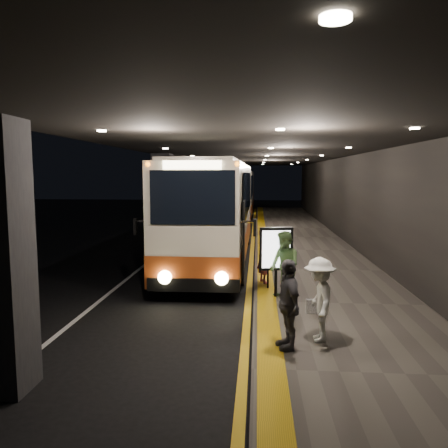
{
  "coord_description": "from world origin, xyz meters",
  "views": [
    {
      "loc": [
        2.58,
        -14.54,
        3.53
      ],
      "look_at": [
        1.35,
        1.38,
        1.7
      ],
      "focal_mm": 35.0,
      "sensor_mm": 36.0,
      "label": 1
    }
  ],
  "objects_px": {
    "coach_third": "(240,191)",
    "info_sign": "(276,250)",
    "coach_main": "(215,215)",
    "passenger_waiting_white": "(319,299)",
    "bag_plain": "(290,319)",
    "passenger_waiting_grey": "(288,304)",
    "stanchion_post": "(268,272)",
    "bag_polka": "(312,306)",
    "coach_second": "(235,197)",
    "passenger_boarding": "(264,256)",
    "passenger_waiting_green": "(284,266)"
  },
  "relations": [
    {
      "from": "coach_main",
      "to": "coach_third",
      "type": "height_order",
      "value": "coach_main"
    },
    {
      "from": "passenger_boarding",
      "to": "info_sign",
      "type": "distance_m",
      "value": 1.66
    },
    {
      "from": "passenger_waiting_white",
      "to": "info_sign",
      "type": "bearing_deg",
      "value": -166.56
    },
    {
      "from": "coach_third",
      "to": "passenger_waiting_green",
      "type": "height_order",
      "value": "coach_third"
    },
    {
      "from": "passenger_waiting_grey",
      "to": "stanchion_post",
      "type": "distance_m",
      "value": 4.48
    },
    {
      "from": "coach_main",
      "to": "passenger_waiting_green",
      "type": "relative_size",
      "value": 6.69
    },
    {
      "from": "coach_main",
      "to": "coach_third",
      "type": "relative_size",
      "value": 1.08
    },
    {
      "from": "passenger_waiting_green",
      "to": "passenger_waiting_white",
      "type": "distance_m",
      "value": 2.88
    },
    {
      "from": "coach_main",
      "to": "passenger_waiting_grey",
      "type": "height_order",
      "value": "coach_main"
    },
    {
      "from": "coach_second",
      "to": "passenger_boarding",
      "type": "bearing_deg",
      "value": -83.92
    },
    {
      "from": "coach_third",
      "to": "bag_polka",
      "type": "height_order",
      "value": "coach_third"
    },
    {
      "from": "bag_polka",
      "to": "coach_third",
      "type": "bearing_deg",
      "value": 95.09
    },
    {
      "from": "passenger_waiting_white",
      "to": "bag_polka",
      "type": "relative_size",
      "value": 4.97
    },
    {
      "from": "coach_second",
      "to": "stanchion_post",
      "type": "relative_size",
      "value": 11.76
    },
    {
      "from": "coach_third",
      "to": "info_sign",
      "type": "distance_m",
      "value": 34.16
    },
    {
      "from": "coach_second",
      "to": "stanchion_post",
      "type": "distance_m",
      "value": 20.07
    },
    {
      "from": "passenger_waiting_white",
      "to": "bag_plain",
      "type": "xyz_separation_m",
      "value": [
        -0.52,
        0.86,
        -0.71
      ]
    },
    {
      "from": "coach_third",
      "to": "stanchion_post",
      "type": "distance_m",
      "value": 33.27
    },
    {
      "from": "coach_main",
      "to": "info_sign",
      "type": "xyz_separation_m",
      "value": [
        2.23,
        -5.66,
        -0.41
      ]
    },
    {
      "from": "info_sign",
      "to": "bag_polka",
      "type": "bearing_deg",
      "value": -69.36
    },
    {
      "from": "passenger_waiting_green",
      "to": "passenger_waiting_white",
      "type": "relative_size",
      "value": 1.09
    },
    {
      "from": "coach_second",
      "to": "coach_third",
      "type": "relative_size",
      "value": 1.02
    },
    {
      "from": "passenger_waiting_grey",
      "to": "stanchion_post",
      "type": "height_order",
      "value": "passenger_waiting_grey"
    },
    {
      "from": "coach_third",
      "to": "passenger_waiting_white",
      "type": "xyz_separation_m",
      "value": [
        3.07,
        -37.2,
        -0.74
      ]
    },
    {
      "from": "coach_second",
      "to": "passenger_waiting_green",
      "type": "relative_size",
      "value": 6.35
    },
    {
      "from": "passenger_boarding",
      "to": "bag_plain",
      "type": "height_order",
      "value": "passenger_boarding"
    },
    {
      "from": "passenger_waiting_green",
      "to": "passenger_boarding",
      "type": "bearing_deg",
      "value": 167.94
    },
    {
      "from": "coach_main",
      "to": "coach_second",
      "type": "xyz_separation_m",
      "value": [
        0.04,
        15.18,
        -0.08
      ]
    },
    {
      "from": "bag_polka",
      "to": "info_sign",
      "type": "height_order",
      "value": "info_sign"
    },
    {
      "from": "coach_third",
      "to": "passenger_waiting_white",
      "type": "distance_m",
      "value": 37.33
    },
    {
      "from": "coach_second",
      "to": "passenger_waiting_grey",
      "type": "distance_m",
      "value": 24.51
    },
    {
      "from": "passenger_waiting_grey",
      "to": "bag_polka",
      "type": "distance_m",
      "value": 2.43
    },
    {
      "from": "stanchion_post",
      "to": "passenger_waiting_grey",
      "type": "bearing_deg",
      "value": -86.42
    },
    {
      "from": "bag_polka",
      "to": "stanchion_post",
      "type": "distance_m",
      "value": 2.5
    },
    {
      "from": "passenger_boarding",
      "to": "passenger_waiting_white",
      "type": "height_order",
      "value": "passenger_waiting_white"
    },
    {
      "from": "coach_second",
      "to": "bag_polka",
      "type": "distance_m",
      "value": 22.45
    },
    {
      "from": "coach_third",
      "to": "bag_polka",
      "type": "xyz_separation_m",
      "value": [
        3.15,
        -35.44,
        -1.43
      ]
    },
    {
      "from": "coach_main",
      "to": "passenger_waiting_white",
      "type": "relative_size",
      "value": 7.31
    },
    {
      "from": "coach_main",
      "to": "bag_plain",
      "type": "xyz_separation_m",
      "value": [
        2.45,
        -7.93,
        -1.57
      ]
    },
    {
      "from": "coach_main",
      "to": "info_sign",
      "type": "relative_size",
      "value": 6.46
    },
    {
      "from": "passenger_waiting_green",
      "to": "info_sign",
      "type": "height_order",
      "value": "info_sign"
    },
    {
      "from": "passenger_waiting_green",
      "to": "bag_plain",
      "type": "xyz_separation_m",
      "value": [
        0.01,
        -1.97,
        -0.79
      ]
    },
    {
      "from": "stanchion_post",
      "to": "coach_second",
      "type": "bearing_deg",
      "value": 95.7
    },
    {
      "from": "passenger_waiting_green",
      "to": "stanchion_post",
      "type": "height_order",
      "value": "passenger_waiting_green"
    },
    {
      "from": "coach_main",
      "to": "passenger_waiting_white",
      "type": "xyz_separation_m",
      "value": [
        2.97,
        -8.79,
        -0.86
      ]
    },
    {
      "from": "passenger_waiting_green",
      "to": "passenger_waiting_grey",
      "type": "relative_size",
      "value": 1.06
    },
    {
      "from": "passenger_waiting_white",
      "to": "bag_plain",
      "type": "height_order",
      "value": "passenger_waiting_white"
    },
    {
      "from": "coach_main",
      "to": "bag_polka",
      "type": "bearing_deg",
      "value": -66.03
    },
    {
      "from": "passenger_waiting_white",
      "to": "info_sign",
      "type": "xyz_separation_m",
      "value": [
        -0.74,
        3.12,
        0.45
      ]
    },
    {
      "from": "coach_second",
      "to": "passenger_waiting_green",
      "type": "bearing_deg",
      "value": -83.04
    }
  ]
}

